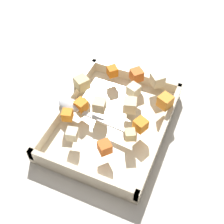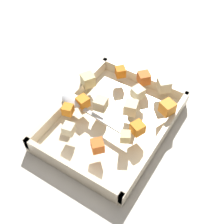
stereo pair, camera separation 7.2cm
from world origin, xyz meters
name	(u,v)px [view 2 (the right image)]	position (x,y,z in m)	size (l,w,h in m)	color
ground_plane	(109,129)	(0.00, 0.00, 0.00)	(4.00, 4.00, 0.00)	beige
baking_dish	(112,123)	(0.01, 0.00, 0.01)	(0.34, 0.26, 0.05)	beige
carrot_chunk_center	(139,127)	(0.00, -0.08, 0.06)	(0.03, 0.03, 0.03)	orange
carrot_chunk_heap_side	(144,78)	(0.15, -0.01, 0.06)	(0.03, 0.03, 0.03)	orange
carrot_chunk_corner_se	(82,102)	(0.00, 0.07, 0.06)	(0.03, 0.03, 0.03)	orange
carrot_chunk_under_handle	(167,107)	(0.09, -0.11, 0.06)	(0.03, 0.03, 0.03)	orange
carrot_chunk_corner_ne	(97,146)	(-0.09, -0.03, 0.06)	(0.03, 0.03, 0.03)	orange
carrot_chunk_back_center	(68,110)	(-0.04, 0.09, 0.06)	(0.02, 0.02, 0.02)	orange
carrot_chunk_near_spoon	(120,72)	(0.14, 0.05, 0.06)	(0.03, 0.03, 0.03)	orange
potato_chunk_mid_right	(69,129)	(-0.08, 0.05, 0.06)	(0.03, 0.03, 0.03)	beige
potato_chunk_front_center	(164,85)	(0.16, -0.07, 0.06)	(0.03, 0.03, 0.03)	beige
potato_chunk_far_left	(101,104)	(0.02, 0.03, 0.06)	(0.03, 0.03, 0.03)	beige
potato_chunk_corner_sw	(88,80)	(0.07, 0.11, 0.06)	(0.03, 0.03, 0.03)	#E0CC89
potato_chunk_corner_nw	(125,137)	(-0.03, -0.07, 0.06)	(0.02, 0.02, 0.02)	#E0CC89
potato_chunk_rim_edge	(138,93)	(0.10, -0.02, 0.06)	(0.03, 0.03, 0.03)	beige
potato_chunk_near_left	(131,107)	(0.04, -0.04, 0.06)	(0.03, 0.03, 0.03)	beige
serving_spoon	(76,103)	(-0.01, 0.09, 0.06)	(0.04, 0.21, 0.02)	silver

